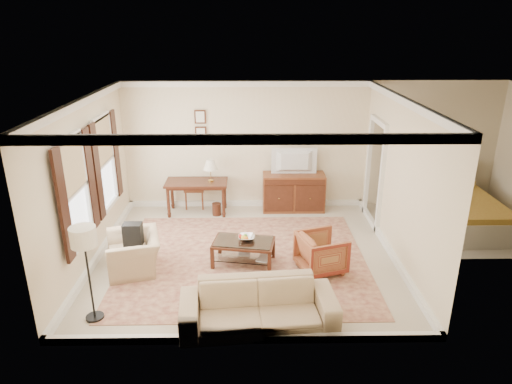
{
  "coord_description": "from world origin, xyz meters",
  "views": [
    {
      "loc": [
        0.08,
        -7.56,
        4.1
      ],
      "look_at": [
        0.2,
        0.3,
        1.15
      ],
      "focal_mm": 32.0,
      "sensor_mm": 36.0,
      "label": 1
    }
  ],
  "objects_px": {
    "coffee_table": "(244,246)",
    "sofa": "(258,299)",
    "writing_desk": "(197,186)",
    "striped_armchair": "(322,251)",
    "club_armchair": "(133,247)",
    "tv": "(295,154)",
    "sideboard": "(293,192)"
  },
  "relations": [
    {
      "from": "sideboard",
      "to": "coffee_table",
      "type": "height_order",
      "value": "sideboard"
    },
    {
      "from": "sideboard",
      "to": "tv",
      "type": "distance_m",
      "value": 0.92
    },
    {
      "from": "striped_armchair",
      "to": "club_armchair",
      "type": "distance_m",
      "value": 3.26
    },
    {
      "from": "coffee_table",
      "to": "club_armchair",
      "type": "distance_m",
      "value": 1.92
    },
    {
      "from": "writing_desk",
      "to": "striped_armchair",
      "type": "relative_size",
      "value": 1.82
    },
    {
      "from": "writing_desk",
      "to": "sofa",
      "type": "bearing_deg",
      "value": -72.58
    },
    {
      "from": "striped_armchair",
      "to": "coffee_table",
      "type": "bearing_deg",
      "value": 60.94
    },
    {
      "from": "striped_armchair",
      "to": "club_armchair",
      "type": "relative_size",
      "value": 0.76
    },
    {
      "from": "writing_desk",
      "to": "tv",
      "type": "bearing_deg",
      "value": 3.26
    },
    {
      "from": "coffee_table",
      "to": "sofa",
      "type": "xyz_separation_m",
      "value": [
        0.23,
        -1.79,
        0.09
      ]
    },
    {
      "from": "writing_desk",
      "to": "club_armchair",
      "type": "relative_size",
      "value": 1.38
    },
    {
      "from": "writing_desk",
      "to": "striped_armchair",
      "type": "height_order",
      "value": "striped_armchair"
    },
    {
      "from": "sofa",
      "to": "club_armchair",
      "type": "bearing_deg",
      "value": 137.92
    },
    {
      "from": "tv",
      "to": "club_armchair",
      "type": "height_order",
      "value": "tv"
    },
    {
      "from": "striped_armchair",
      "to": "sideboard",
      "type": "bearing_deg",
      "value": -13.2
    },
    {
      "from": "coffee_table",
      "to": "club_armchair",
      "type": "height_order",
      "value": "club_armchair"
    },
    {
      "from": "sofa",
      "to": "tv",
      "type": "bearing_deg",
      "value": 73.13
    },
    {
      "from": "sofa",
      "to": "striped_armchair",
      "type": "bearing_deg",
      "value": 48.52
    },
    {
      "from": "club_armchair",
      "to": "sofa",
      "type": "relative_size",
      "value": 0.45
    },
    {
      "from": "sideboard",
      "to": "coffee_table",
      "type": "relative_size",
      "value": 1.21
    },
    {
      "from": "club_armchair",
      "to": "sofa",
      "type": "bearing_deg",
      "value": 37.72
    },
    {
      "from": "writing_desk",
      "to": "coffee_table",
      "type": "relative_size",
      "value": 1.19
    },
    {
      "from": "sideboard",
      "to": "sofa",
      "type": "height_order",
      "value": "same"
    },
    {
      "from": "sideboard",
      "to": "striped_armchair",
      "type": "bearing_deg",
      "value": -85.18
    },
    {
      "from": "writing_desk",
      "to": "sofa",
      "type": "xyz_separation_m",
      "value": [
        1.3,
        -4.14,
        -0.21
      ]
    },
    {
      "from": "coffee_table",
      "to": "sofa",
      "type": "bearing_deg",
      "value": -82.71
    },
    {
      "from": "tv",
      "to": "sofa",
      "type": "bearing_deg",
      "value": 78.22
    },
    {
      "from": "writing_desk",
      "to": "sideboard",
      "type": "relative_size",
      "value": 0.98
    },
    {
      "from": "writing_desk",
      "to": "striped_armchair",
      "type": "xyz_separation_m",
      "value": [
        2.42,
        -2.62,
        -0.26
      ]
    },
    {
      "from": "coffee_table",
      "to": "sofa",
      "type": "relative_size",
      "value": 0.53
    },
    {
      "from": "writing_desk",
      "to": "coffee_table",
      "type": "distance_m",
      "value": 2.6
    },
    {
      "from": "sideboard",
      "to": "club_armchair",
      "type": "xyz_separation_m",
      "value": [
        -3.02,
        -2.68,
        0.0
      ]
    }
  ]
}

